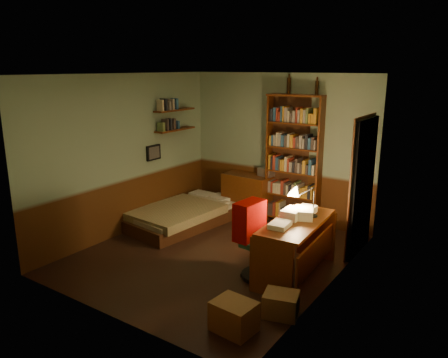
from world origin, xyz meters
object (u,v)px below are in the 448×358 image
Objects in this scene: dresser at (247,195)px; mini_stereo at (267,172)px; cardboard_box_a at (234,316)px; desk at (296,248)px; bookshelf at (294,161)px; bed at (184,208)px; desk_lamp at (314,194)px; office_chair at (262,241)px; cardboard_box_b at (281,304)px.

mini_stereo reaches higher than dresser.
cardboard_box_a is (1.79, -3.22, -0.23)m from dresser.
dresser is 2.45m from desk.
mini_stereo is (0.33, 0.12, 0.46)m from dresser.
bookshelf reaches higher than dresser.
bed is at bearing -122.22° from dresser.
bed is 2.54m from desk.
desk is 1.54m from cardboard_box_a.
desk_lamp reaches higher than bed.
office_chair is 0.99m from cardboard_box_b.
bookshelf is 2.13m from desk.
mini_stereo is at bearing 22.13° from dresser.
dresser reaches higher than bed.
bookshelf is 3.18m from cardboard_box_b.
bookshelf reaches higher than desk.
office_chair is at bearing -130.87° from desk_lamp.
cardboard_box_a is at bearing -34.08° from bed.
bookshelf is at bearing 105.63° from cardboard_box_a.
desk is 0.49m from office_chair.
cardboard_box_b is at bearing -40.79° from office_chair.
desk reaches higher than cardboard_box_b.
office_chair is at bearing -17.58° from bed.
desk is at bearing 90.69° from cardboard_box_a.
cardboard_box_b is at bearing -71.81° from bookshelf.
dresser is 0.62× the size of desk.
bed is at bearing -149.66° from bookshelf.
cardboard_box_a is at bearing -67.92° from office_chair.
office_chair is (-0.33, -0.33, 0.14)m from desk.
desk_lamp is 1.44× the size of cardboard_box_a.
bed is at bearing 148.94° from cardboard_box_b.
dresser is at bearing 137.88° from desk_lamp.
cardboard_box_b is (1.74, -2.81, -0.72)m from mini_stereo.
desk is 0.75m from desk_lamp.
office_chair is 2.76× the size of cardboard_box_b.
bed is 2.35m from office_chair.
mini_stereo reaches higher than cardboard_box_a.
desk is 2.26× the size of desk_lamp.
dresser is 2.44m from desk_lamp.
bed is at bearing 161.14° from desk.
bed reaches higher than cardboard_box_b.
bed is at bearing 166.24° from desk_lamp.
desk_lamp reaches higher than mini_stereo.
bookshelf is at bearing 43.12° from bed.
dresser is 3.40m from cardboard_box_b.
bed is 2.08m from bookshelf.
dresser is at bearing 131.27° from office_chair.
office_chair is 2.39× the size of cardboard_box_a.
bookshelf is 2.26m from office_chair.
office_chair reaches higher than cardboard_box_a.
desk_lamp is (0.10, 0.28, 0.69)m from desk.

